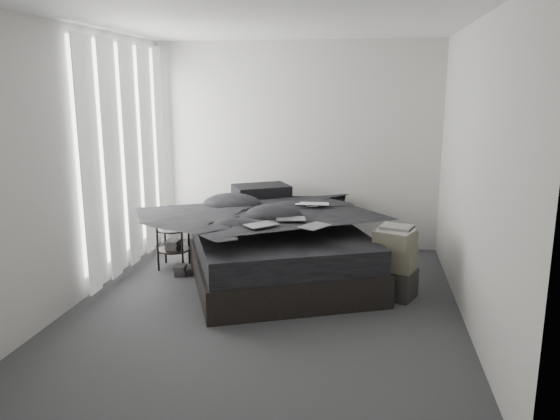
# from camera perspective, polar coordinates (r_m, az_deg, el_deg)

# --- Properties ---
(floor) EXTENTS (3.60, 4.20, 0.01)m
(floor) POSITION_cam_1_polar(r_m,az_deg,el_deg) (5.29, -1.40, -9.85)
(floor) COLOR #363639
(floor) RESTS_ON ground
(ceiling) EXTENTS (3.60, 4.20, 0.01)m
(ceiling) POSITION_cam_1_polar(r_m,az_deg,el_deg) (4.92, -1.57, 19.37)
(ceiling) COLOR white
(ceiling) RESTS_ON ground
(wall_back) EXTENTS (3.60, 0.01, 2.60)m
(wall_back) POSITION_cam_1_polar(r_m,az_deg,el_deg) (7.00, 1.71, 6.72)
(wall_back) COLOR silver
(wall_back) RESTS_ON ground
(wall_front) EXTENTS (3.60, 0.01, 2.60)m
(wall_front) POSITION_cam_1_polar(r_m,az_deg,el_deg) (2.94, -9.04, -1.80)
(wall_front) COLOR silver
(wall_front) RESTS_ON ground
(wall_left) EXTENTS (0.01, 4.20, 2.60)m
(wall_left) POSITION_cam_1_polar(r_m,az_deg,el_deg) (5.56, -20.10, 4.40)
(wall_left) COLOR silver
(wall_left) RESTS_ON ground
(wall_right) EXTENTS (0.01, 4.20, 2.60)m
(wall_right) POSITION_cam_1_polar(r_m,az_deg,el_deg) (4.94, 19.56, 3.48)
(wall_right) COLOR silver
(wall_right) RESTS_ON ground
(window_left) EXTENTS (0.02, 2.00, 2.30)m
(window_left) POSITION_cam_1_polar(r_m,az_deg,el_deg) (6.34, -16.04, 6.06)
(window_left) COLOR white
(window_left) RESTS_ON wall_left
(curtain_left) EXTENTS (0.06, 2.12, 2.48)m
(curtain_left) POSITION_cam_1_polar(r_m,az_deg,el_deg) (6.32, -15.59, 5.44)
(curtain_left) COLOR white
(curtain_left) RESTS_ON wall_left
(bed) EXTENTS (2.50, 2.80, 0.31)m
(bed) POSITION_cam_1_polar(r_m,az_deg,el_deg) (6.00, -0.48, -5.48)
(bed) COLOR black
(bed) RESTS_ON floor
(mattress) EXTENTS (2.41, 2.71, 0.25)m
(mattress) POSITION_cam_1_polar(r_m,az_deg,el_deg) (5.92, -0.48, -2.91)
(mattress) COLOR black
(mattress) RESTS_ON bed
(duvet) EXTENTS (2.33, 2.47, 0.27)m
(duvet) POSITION_cam_1_polar(r_m,az_deg,el_deg) (5.80, -0.37, -0.60)
(duvet) COLOR black
(duvet) RESTS_ON mattress
(pillow_lower) EXTENTS (0.82, 0.70, 0.16)m
(pillow_lower) POSITION_cam_1_polar(r_m,az_deg,el_deg) (6.71, -2.66, 0.73)
(pillow_lower) COLOR black
(pillow_lower) RESTS_ON mattress
(pillow_upper) EXTENTS (0.78, 0.70, 0.15)m
(pillow_upper) POSITION_cam_1_polar(r_m,az_deg,el_deg) (6.67, -1.97, 1.99)
(pillow_upper) COLOR black
(pillow_upper) RESTS_ON pillow_lower
(laptop) EXTENTS (0.39, 0.27, 0.03)m
(laptop) POSITION_cam_1_polar(r_m,az_deg,el_deg) (5.98, 3.37, 1.25)
(laptop) COLOR silver
(laptop) RESTS_ON duvet
(comic_a) EXTENTS (0.34, 0.34, 0.01)m
(comic_a) POSITION_cam_1_polar(r_m,az_deg,el_deg) (5.18, -2.00, -0.65)
(comic_a) COLOR black
(comic_a) RESTS_ON duvet
(comic_b) EXTENTS (0.32, 0.24, 0.01)m
(comic_b) POSITION_cam_1_polar(r_m,az_deg,el_deg) (5.41, 1.14, 0.01)
(comic_b) COLOR black
(comic_b) RESTS_ON duvet
(comic_c) EXTENTS (0.32, 0.35, 0.01)m
(comic_c) POSITION_cam_1_polar(r_m,az_deg,el_deg) (5.13, 3.65, -0.64)
(comic_c) COLOR black
(comic_c) RESTS_ON duvet
(side_stand) EXTENTS (0.40, 0.40, 0.68)m
(side_stand) POSITION_cam_1_polar(r_m,az_deg,el_deg) (6.35, -11.09, -2.93)
(side_stand) COLOR black
(side_stand) RESTS_ON floor
(papers) EXTENTS (0.30, 0.25, 0.01)m
(papers) POSITION_cam_1_polar(r_m,az_deg,el_deg) (6.26, -11.17, 0.12)
(papers) COLOR white
(papers) RESTS_ON side_stand
(floor_books) EXTENTS (0.15, 0.19, 0.12)m
(floor_books) POSITION_cam_1_polar(r_m,az_deg,el_deg) (6.15, -10.40, -6.17)
(floor_books) COLOR black
(floor_books) RESTS_ON floor
(box_lower) EXTENTS (0.49, 0.45, 0.29)m
(box_lower) POSITION_cam_1_polar(r_m,az_deg,el_deg) (5.54, 11.80, -7.43)
(box_lower) COLOR black
(box_lower) RESTS_ON floor
(box_mid) EXTENTS (0.45, 0.41, 0.22)m
(box_mid) POSITION_cam_1_polar(r_m,az_deg,el_deg) (5.45, 11.97, -4.92)
(box_mid) COLOR #555143
(box_mid) RESTS_ON box_lower
(box_upper) EXTENTS (0.44, 0.42, 0.16)m
(box_upper) POSITION_cam_1_polar(r_m,az_deg,el_deg) (5.41, 11.93, -2.95)
(box_upper) COLOR #555143
(box_upper) RESTS_ON box_mid
(art_book_white) EXTENTS (0.37, 0.35, 0.03)m
(art_book_white) POSITION_cam_1_polar(r_m,az_deg,el_deg) (5.38, 12.06, -2.02)
(art_book_white) COLOR silver
(art_book_white) RESTS_ON box_upper
(art_book_snake) EXTENTS (0.35, 0.31, 0.03)m
(art_book_snake) POSITION_cam_1_polar(r_m,az_deg,el_deg) (5.37, 12.12, -1.75)
(art_book_snake) COLOR silver
(art_book_snake) RESTS_ON art_book_white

